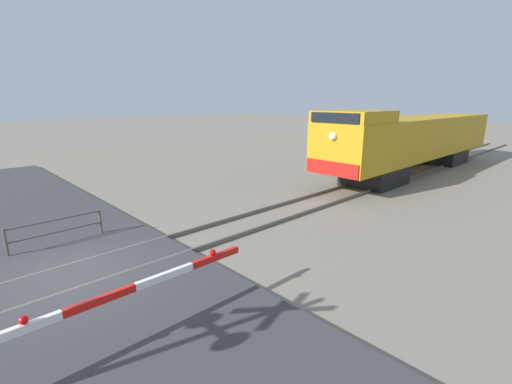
# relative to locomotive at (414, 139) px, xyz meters

# --- Properties ---
(ground_plane) EXTENTS (160.00, 160.00, 0.00)m
(ground_plane) POSITION_rel_locomotive_xyz_m (0.00, -19.74, -2.06)
(ground_plane) COLOR gray
(rail_track_left) EXTENTS (0.08, 80.00, 0.15)m
(rail_track_left) POSITION_rel_locomotive_xyz_m (-0.72, -19.74, -1.99)
(rail_track_left) COLOR #59544C
(rail_track_left) RESTS_ON ground_plane
(rail_track_right) EXTENTS (0.08, 80.00, 0.15)m
(rail_track_right) POSITION_rel_locomotive_xyz_m (0.72, -19.74, -1.99)
(rail_track_right) COLOR #59544C
(rail_track_right) RESTS_ON ground_plane
(road_surface) EXTENTS (36.00, 6.21, 0.15)m
(road_surface) POSITION_rel_locomotive_xyz_m (0.00, -19.74, -1.99)
(road_surface) COLOR #38383A
(road_surface) RESTS_ON ground_plane
(locomotive) EXTENTS (2.91, 17.93, 3.92)m
(locomotive) POSITION_rel_locomotive_xyz_m (0.00, 0.00, 0.00)
(locomotive) COLOR black
(locomotive) RESTS_ON ground_plane
(guard_railing) EXTENTS (0.08, 2.66, 0.95)m
(guard_railing) POSITION_rel_locomotive_xyz_m (-2.43, -19.32, -1.44)
(guard_railing) COLOR #4C4742
(guard_railing) RESTS_ON ground_plane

